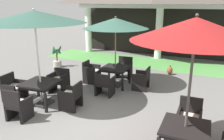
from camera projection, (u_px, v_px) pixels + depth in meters
name	position (u px, v px, depth m)	size (l,w,h in m)	color
ground_plane	(82.00, 120.00, 6.26)	(60.00, 60.00, 0.00)	slate
lawn_strip	(152.00, 63.00, 12.15)	(12.16, 2.41, 0.01)	#519347
patio_table_near_foreground	(185.00, 131.00, 4.60)	(0.97, 0.97, 0.72)	black
patio_umbrella_near_foreground	(196.00, 30.00, 4.03)	(2.33, 2.33, 2.92)	#2D2D2D
patio_chair_near_foreground_north	(189.00, 119.00, 5.54)	(0.58, 0.58, 0.87)	black
patio_table_mid_left	(41.00, 85.00, 7.10)	(1.12, 1.12, 0.73)	black
patio_umbrella_mid_left	(34.00, 18.00, 6.51)	(2.99, 2.99, 2.94)	#2D2D2D
patio_chair_mid_left_east	(72.00, 96.00, 6.84)	(0.61, 0.63, 0.83)	black
patio_chair_mid_left_south	(18.00, 106.00, 6.19)	(0.61, 0.59, 0.91)	black
patio_chair_mid_left_north	(59.00, 81.00, 8.12)	(0.68, 0.64, 0.83)	black
patio_chair_mid_left_west	(14.00, 88.00, 7.49)	(0.64, 0.70, 0.86)	black
patio_table_mid_right	(115.00, 70.00, 8.70)	(1.02, 1.02, 0.74)	black
patio_umbrella_mid_right	(116.00, 24.00, 8.21)	(2.38, 2.38, 2.63)	#2D2D2D
patio_chair_mid_right_south	(105.00, 84.00, 7.84)	(0.61, 0.56, 0.81)	black
patio_chair_mid_right_west	(91.00, 72.00, 9.13)	(0.58, 0.60, 0.86)	black
patio_chair_mid_right_east	(142.00, 79.00, 8.40)	(0.59, 0.64, 0.83)	black
patio_chair_mid_right_north	(124.00, 68.00, 9.71)	(0.67, 0.56, 0.88)	black
potted_palm_left_edge	(57.00, 60.00, 11.33)	(0.53, 0.53, 1.09)	#B2AD9E
terracotta_urn	(170.00, 70.00, 10.15)	(0.25, 0.25, 0.45)	brown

